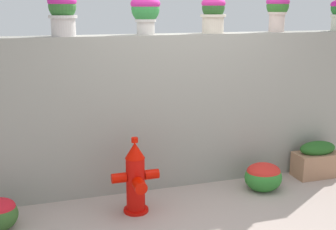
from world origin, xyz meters
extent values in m
plane|color=#A7958B|center=(0.00, 0.00, 0.00)|extent=(24.00, 24.00, 0.00)
cube|color=gray|center=(0.00, 1.02, 0.90)|extent=(4.89, 0.31, 1.80)
cylinder|color=#BCB6B1|center=(-1.30, 0.99, 1.91)|extent=(0.25, 0.25, 0.22)
cylinder|color=#BCB6B1|center=(-1.30, 0.99, 2.00)|extent=(0.30, 0.30, 0.03)
sphere|color=#2C6229|center=(-1.30, 0.99, 2.11)|extent=(0.28, 0.28, 0.28)
ellipsoid|color=#B52181|center=(-1.30, 0.99, 2.16)|extent=(0.30, 0.30, 0.16)
cylinder|color=beige|center=(-0.41, 1.03, 1.89)|extent=(0.20, 0.20, 0.17)
cylinder|color=beige|center=(-0.41, 1.03, 1.96)|extent=(0.23, 0.23, 0.03)
sphere|color=#2E813A|center=(-0.41, 1.03, 2.08)|extent=(0.31, 0.31, 0.31)
ellipsoid|color=#B7217C|center=(-0.41, 1.03, 2.14)|extent=(0.33, 0.33, 0.17)
cylinder|color=beige|center=(0.39, 1.01, 1.91)|extent=(0.25, 0.25, 0.22)
cylinder|color=beige|center=(0.39, 1.01, 2.00)|extent=(0.29, 0.29, 0.03)
sphere|color=#275222|center=(0.39, 1.01, 2.10)|extent=(0.26, 0.26, 0.26)
ellipsoid|color=#B82478|center=(0.39, 1.01, 2.14)|extent=(0.28, 0.28, 0.14)
cylinder|color=beige|center=(1.25, 1.04, 1.92)|extent=(0.19, 0.19, 0.24)
cylinder|color=beige|center=(1.25, 1.04, 2.03)|extent=(0.22, 0.22, 0.03)
sphere|color=#2C6423|center=(1.25, 1.04, 2.12)|extent=(0.27, 0.27, 0.27)
ellipsoid|color=#AD247A|center=(1.25, 1.04, 2.16)|extent=(0.28, 0.28, 0.15)
cylinder|color=red|center=(-0.70, 0.38, 0.01)|extent=(0.26, 0.26, 0.03)
cylinder|color=red|center=(-0.70, 0.38, 0.30)|extent=(0.20, 0.20, 0.60)
cone|color=red|center=(-0.70, 0.38, 0.68)|extent=(0.21, 0.21, 0.17)
cylinder|color=red|center=(-0.70, 0.38, 0.79)|extent=(0.07, 0.07, 0.05)
cylinder|color=red|center=(-0.88, 0.38, 0.40)|extent=(0.15, 0.10, 0.10)
cylinder|color=red|center=(-0.53, 0.38, 0.40)|extent=(0.15, 0.10, 0.10)
cylinder|color=red|center=(-0.70, 0.20, 0.37)|extent=(0.13, 0.17, 0.13)
ellipsoid|color=#307B2D|center=(0.86, 0.49, 0.15)|extent=(0.45, 0.40, 0.34)
ellipsoid|color=red|center=(0.86, 0.49, 0.23)|extent=(0.40, 0.36, 0.19)
cube|color=#A27456|center=(1.72, 0.66, 0.16)|extent=(0.57, 0.30, 0.31)
ellipsoid|color=#23561E|center=(1.72, 0.66, 0.37)|extent=(0.49, 0.25, 0.18)
camera|label=1|loc=(-1.62, -3.71, 2.11)|focal=46.15mm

